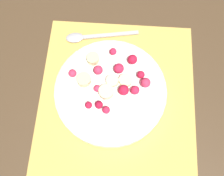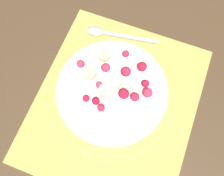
% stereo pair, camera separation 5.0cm
% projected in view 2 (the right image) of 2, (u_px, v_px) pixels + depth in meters
% --- Properties ---
extents(ground_plane, '(3.00, 3.00, 0.00)m').
position_uv_depth(ground_plane, '(116.00, 103.00, 0.53)').
color(ground_plane, '#4C3823').
extents(placemat, '(0.39, 0.33, 0.01)m').
position_uv_depth(placemat, '(116.00, 103.00, 0.53)').
color(placemat, '#E0B251').
rests_on(placemat, ground_plane).
extents(fruit_bowl, '(0.23, 0.23, 0.05)m').
position_uv_depth(fruit_bowl, '(112.00, 91.00, 0.52)').
color(fruit_bowl, white).
rests_on(fruit_bowl, placemat).
extents(spoon, '(0.05, 0.17, 0.01)m').
position_uv_depth(spoon, '(107.00, 33.00, 0.58)').
color(spoon, '#B2B2B7').
rests_on(spoon, placemat).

